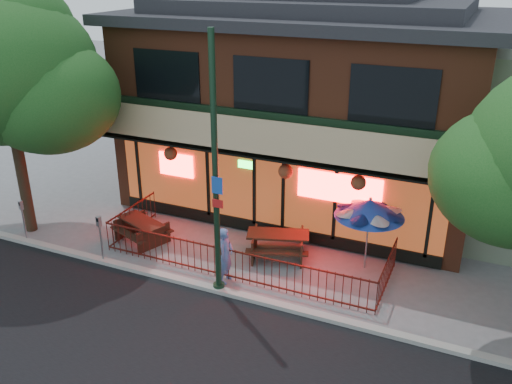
# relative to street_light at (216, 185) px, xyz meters

# --- Properties ---
(ground) EXTENTS (80.00, 80.00, 0.00)m
(ground) POSITION_rel_street_light_xyz_m (-0.00, 0.40, -3.15)
(ground) COLOR gray
(ground) RESTS_ON ground
(curb) EXTENTS (80.00, 0.25, 0.12)m
(curb) POSITION_rel_street_light_xyz_m (-0.00, -0.10, -3.09)
(curb) COLOR #999993
(curb) RESTS_ON ground
(restaurant_building) EXTENTS (12.96, 9.49, 8.05)m
(restaurant_building) POSITION_rel_street_light_xyz_m (-0.00, 7.51, 0.98)
(restaurant_building) COLOR brown
(restaurant_building) RESTS_ON ground
(patio_fence) EXTENTS (8.44, 2.62, 1.00)m
(patio_fence) POSITION_rel_street_light_xyz_m (-0.00, 0.91, -2.52)
(patio_fence) COLOR #4A150F
(patio_fence) RESTS_ON ground
(street_light) EXTENTS (0.43, 0.32, 7.00)m
(street_light) POSITION_rel_street_light_xyz_m (0.00, 0.00, 0.00)
(street_light) COLOR black
(street_light) RESTS_ON ground
(street_tree_left) EXTENTS (5.60, 5.60, 8.05)m
(street_tree_left) POSITION_rel_street_light_xyz_m (-7.46, 0.79, 2.52)
(street_tree_left) COLOR #36261B
(street_tree_left) RESTS_ON ground
(picnic_table_left) EXTENTS (2.05, 1.82, 0.73)m
(picnic_table_left) POSITION_rel_street_light_xyz_m (-3.60, 1.56, -2.67)
(picnic_table_left) COLOR #341D13
(picnic_table_left) RESTS_ON ground
(picnic_table_right) EXTENTS (2.22, 1.95, 0.80)m
(picnic_table_right) POSITION_rel_street_light_xyz_m (0.80, 2.38, -2.62)
(picnic_table_right) COLOR #392014
(picnic_table_right) RESTS_ON ground
(patio_umbrella) EXTENTS (1.99, 2.00, 2.28)m
(patio_umbrella) POSITION_rel_street_light_xyz_m (3.40, 2.80, -1.20)
(patio_umbrella) COLOR gray
(patio_umbrella) RESTS_ON ground
(pedestrian) EXTENTS (0.41, 0.61, 1.65)m
(pedestrian) POSITION_rel_street_light_xyz_m (-0.03, 0.50, -2.32)
(pedestrian) COLOR #5770AE
(pedestrian) RESTS_ON ground
(parking_meter_near) EXTENTS (0.16, 0.14, 1.53)m
(parking_meter_near) POSITION_rel_street_light_xyz_m (-3.88, -0.08, -2.12)
(parking_meter_near) COLOR gray
(parking_meter_near) RESTS_ON ground
(parking_meter_far) EXTENTS (0.15, 0.14, 1.44)m
(parking_meter_far) POSITION_rel_street_light_xyz_m (-7.00, -0.00, -2.18)
(parking_meter_far) COLOR #97999F
(parking_meter_far) RESTS_ON ground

